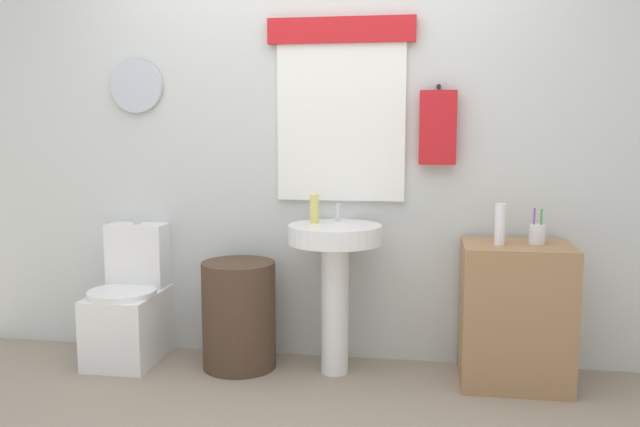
{
  "coord_description": "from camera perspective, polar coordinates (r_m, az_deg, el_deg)",
  "views": [
    {
      "loc": [
        0.61,
        -2.61,
        1.34
      ],
      "look_at": [
        0.08,
        0.8,
        0.89
      ],
      "focal_mm": 37.13,
      "sensor_mm": 36.0,
      "label": 1
    }
  ],
  "objects": [
    {
      "name": "lotion_bottle",
      "position": [
        3.48,
        15.25,
        -0.89
      ],
      "size": [
        0.05,
        0.05,
        0.21
      ],
      "primitive_type": "cylinder",
      "color": "white",
      "rests_on": "wooden_cabinet"
    },
    {
      "name": "laundry_hamper",
      "position": [
        3.75,
        -7.0,
        -8.67
      ],
      "size": [
        0.41,
        0.41,
        0.6
      ],
      "primitive_type": "cylinder",
      "color": "#4C3828",
      "rests_on": "ground_plane"
    },
    {
      "name": "wooden_cabinet",
      "position": [
        3.63,
        16.46,
        -8.31
      ],
      "size": [
        0.55,
        0.44,
        0.74
      ],
      "primitive_type": "cube",
      "color": "#9E754C",
      "rests_on": "ground_plane"
    },
    {
      "name": "pedestal_sink",
      "position": [
        3.57,
        1.29,
        -4.32
      ],
      "size": [
        0.5,
        0.5,
        0.82
      ],
      "color": "white",
      "rests_on": "ground_plane"
    },
    {
      "name": "toothbrush_cup",
      "position": [
        3.57,
        18.21,
        -1.67
      ],
      "size": [
        0.08,
        0.08,
        0.19
      ],
      "color": "silver",
      "rests_on": "wooden_cabinet"
    },
    {
      "name": "back_wall",
      "position": [
        3.81,
        -0.34,
        6.96
      ],
      "size": [
        4.4,
        0.18,
        2.6
      ],
      "color": "silver",
      "rests_on": "ground_plane"
    },
    {
      "name": "soap_bottle",
      "position": [
        3.59,
        -0.49,
        0.42
      ],
      "size": [
        0.05,
        0.05,
        0.16
      ],
      "primitive_type": "cylinder",
      "color": "#DBD166",
      "rests_on": "pedestal_sink"
    },
    {
      "name": "faucet",
      "position": [
        3.64,
        1.55,
        0.06
      ],
      "size": [
        0.03,
        0.03,
        0.1
      ],
      "primitive_type": "cylinder",
      "color": "silver",
      "rests_on": "pedestal_sink"
    },
    {
      "name": "toilet",
      "position": [
        4.01,
        -16.04,
        -7.86
      ],
      "size": [
        0.38,
        0.51,
        0.79
      ],
      "color": "white",
      "rests_on": "ground_plane"
    }
  ]
}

